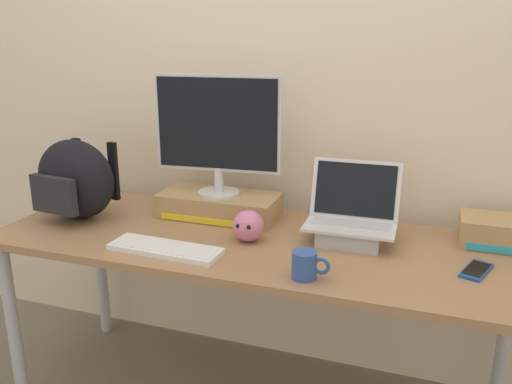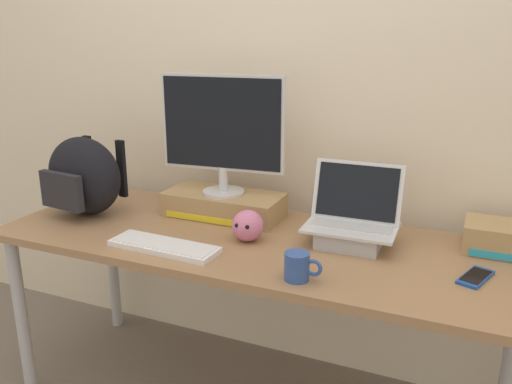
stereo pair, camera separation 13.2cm
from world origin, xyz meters
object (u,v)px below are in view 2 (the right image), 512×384
Objects in this scene: external_keyboard at (164,246)px; coffee_mug at (298,266)px; cell_phone at (476,277)px; messenger_backpack at (84,176)px; toner_box_yellow at (224,204)px; desktop_monitor at (222,130)px; open_laptop at (352,228)px; plush_toy at (248,226)px.

coffee_mug reaches higher than external_keyboard.
messenger_backpack is at bearing -161.33° from cell_phone.
toner_box_yellow is at bearing 27.12° from messenger_backpack.
desktop_monitor is 1.56× the size of open_laptop.
coffee_mug is (0.48, -0.44, -0.31)m from desktop_monitor.
cell_phone is at bearing -18.23° from open_laptop.
toner_box_yellow is 1.49× the size of open_laptop.
plush_toy reaches higher than external_keyboard.
cell_phone is at bearing -0.42° from plush_toy.
plush_toy is at bearing 139.76° from coffee_mug.
plush_toy is at bearing -51.14° from desktop_monitor.
open_laptop reaches higher than external_keyboard.
messenger_backpack is 1.05m from coffee_mug.
messenger_backpack reaches higher than open_laptop.
toner_box_yellow is at bearing 91.88° from desktop_monitor.
desktop_monitor is 3.05× the size of cell_phone.
external_keyboard is at bearing -153.13° from open_laptop.
desktop_monitor is at bearing 137.22° from coffee_mug.
toner_box_yellow is 0.29m from plush_toy.
desktop_monitor reaches higher than toner_box_yellow.
coffee_mug is at bearing -2.34° from external_keyboard.
coffee_mug is 0.55m from cell_phone.
desktop_monitor reaches higher than messenger_backpack.
desktop_monitor is 0.61m from messenger_backpack.
messenger_backpack is at bearing -164.60° from desktop_monitor.
messenger_backpack is at bearing 179.46° from plush_toy.
open_laptop is 2.83× the size of plush_toy.
open_laptop reaches higher than plush_toy.
cell_phone is at bearing 12.48° from external_keyboard.
messenger_backpack is 2.22× the size of cell_phone.
open_laptop is 0.88× the size of messenger_backpack.
messenger_backpack is (-1.10, -0.12, 0.10)m from open_laptop.
desktop_monitor is 1.26× the size of external_keyboard.
plush_toy is at bearing -46.02° from toner_box_yellow.
messenger_backpack is 0.75m from plush_toy.
messenger_backpack is at bearing 166.84° from coffee_mug.
messenger_backpack is (-0.51, 0.20, 0.15)m from external_keyboard.
toner_box_yellow is 1.01m from cell_phone.
coffee_mug is at bearing -42.85° from toner_box_yellow.
messenger_backpack reaches higher than plush_toy.
coffee_mug is (-0.08, -0.35, -0.01)m from open_laptop.
open_laptop is (0.56, -0.09, 0.01)m from toner_box_yellow.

